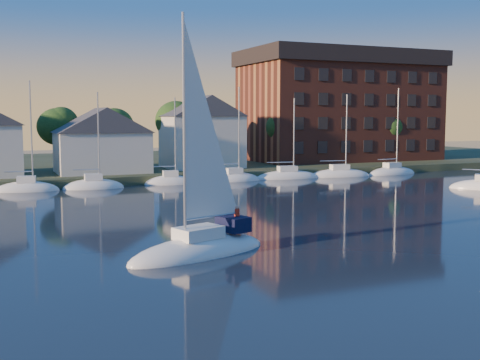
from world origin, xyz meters
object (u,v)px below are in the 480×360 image
clubhouse_centre (102,139)px  condo_block (340,105)px  hero_sailboat (201,244)px  clubhouse_east (202,131)px

clubhouse_centre → condo_block: (40.00, 7.95, 4.66)m
condo_block → clubhouse_centre: bearing=-168.8°
condo_block → hero_sailboat: bearing=-129.7°
clubhouse_east → condo_block: condo_block is taller
clubhouse_east → hero_sailboat: size_ratio=0.71×
clubhouse_centre → condo_block: size_ratio=0.37×
condo_block → hero_sailboat: (-42.48, -51.19, -9.18)m
clubhouse_centre → condo_block: condo_block is taller
condo_block → clubhouse_east: bearing=-167.1°
clubhouse_east → hero_sailboat: hero_sailboat is taller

